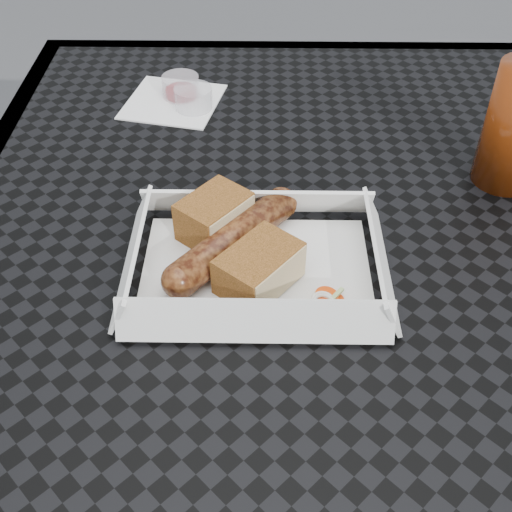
% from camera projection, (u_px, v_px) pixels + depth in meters
% --- Properties ---
extents(ground, '(60.00, 60.00, 0.00)m').
position_uv_depth(ground, '(290.00, 509.00, 1.22)').
color(ground, '#525255').
rests_on(ground, ground).
extents(patio_table, '(0.80, 0.80, 0.74)m').
position_uv_depth(patio_table, '(310.00, 247.00, 0.76)').
color(patio_table, black).
rests_on(patio_table, ground).
extents(food_tray, '(0.22, 0.15, 0.00)m').
position_uv_depth(food_tray, '(256.00, 270.00, 0.62)').
color(food_tray, white).
rests_on(food_tray, patio_table).
extents(bratwurst, '(0.13, 0.15, 0.03)m').
position_uv_depth(bratwurst, '(233.00, 239.00, 0.63)').
color(bratwurst, brown).
rests_on(bratwurst, food_tray).
extents(bread_near, '(0.08, 0.08, 0.04)m').
position_uv_depth(bread_near, '(214.00, 216.00, 0.65)').
color(bread_near, brown).
rests_on(bread_near, food_tray).
extents(bread_far, '(0.09, 0.09, 0.04)m').
position_uv_depth(bread_far, '(259.00, 268.00, 0.59)').
color(bread_far, brown).
rests_on(bread_far, food_tray).
extents(veg_garnish, '(0.03, 0.03, 0.00)m').
position_uv_depth(veg_garnish, '(333.00, 302.00, 0.59)').
color(veg_garnish, '#EC440A').
rests_on(veg_garnish, food_tray).
extents(napkin, '(0.14, 0.14, 0.00)m').
position_uv_depth(napkin, '(173.00, 102.00, 0.87)').
color(napkin, white).
rests_on(napkin, patio_table).
extents(condiment_cup_sauce, '(0.05, 0.05, 0.03)m').
position_uv_depth(condiment_cup_sauce, '(181.00, 87.00, 0.87)').
color(condiment_cup_sauce, maroon).
rests_on(condiment_cup_sauce, patio_table).
extents(condiment_cup_empty, '(0.05, 0.05, 0.03)m').
position_uv_depth(condiment_cup_empty, '(193.00, 98.00, 0.84)').
color(condiment_cup_empty, silver).
rests_on(condiment_cup_empty, patio_table).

